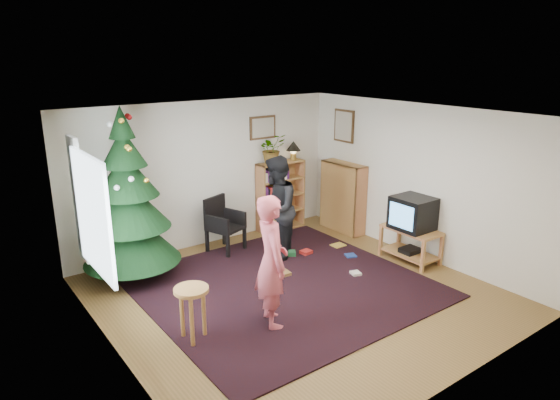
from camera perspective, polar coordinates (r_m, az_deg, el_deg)
floor at (r=7.12m, az=1.87°, el=-10.71°), size 5.00×5.00×0.00m
ceiling at (r=6.37m, az=2.08°, el=9.67°), size 5.00×5.00×0.00m
wall_back at (r=8.67m, az=-8.33°, el=2.98°), size 5.00×0.02×2.50m
wall_front at (r=5.06m, az=19.97°, el=-7.99°), size 5.00×0.02×2.50m
wall_left at (r=5.54m, az=-18.89°, el=-5.71°), size 0.02×5.00×2.50m
wall_right at (r=8.37m, az=15.54°, el=2.04°), size 0.02×5.00×2.50m
rug at (r=7.33m, az=0.40°, el=-9.78°), size 3.80×3.60×0.02m
window_pane at (r=6.01m, az=-20.62°, el=-1.60°), size 0.04×1.20×1.40m
curtain at (r=6.67m, az=-22.00°, el=0.00°), size 0.06×0.35×1.60m
picture_back at (r=9.10m, az=-1.99°, el=8.28°), size 0.55×0.03×0.42m
picture_right at (r=9.37m, az=7.34°, el=8.40°), size 0.03×0.50×0.60m
christmas_tree at (r=7.55m, az=-16.90°, el=-1.05°), size 1.42×1.42×2.57m
bookshelf_back at (r=9.44m, az=0.06°, el=0.60°), size 0.95×0.30×1.30m
bookshelf_right at (r=9.42m, az=7.21°, el=0.44°), size 0.30×0.95×1.30m
tv_stand at (r=8.34m, az=14.69°, el=-4.61°), size 0.51×0.92×0.55m
crt_tv at (r=8.18m, az=14.92°, el=-1.45°), size 0.55×0.60×0.52m
armchair at (r=8.51m, az=-6.59°, el=-2.48°), size 0.65×0.67×0.93m
stool at (r=5.94m, az=-10.05°, el=-11.19°), size 0.41×0.41×0.68m
person_standing at (r=6.07m, az=-0.97°, el=-7.04°), size 0.58×0.71×1.67m
person_by_chair at (r=7.97m, az=-0.46°, el=-1.02°), size 1.04×1.04×1.71m
potted_plant at (r=9.11m, az=-0.95°, el=5.88°), size 0.52×0.46×0.54m
table_lamp at (r=9.41m, az=1.54°, el=6.05°), size 0.27×0.27×0.36m
floor_clutter at (r=8.11m, az=4.03°, el=-6.89°), size 1.75×1.38×0.08m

